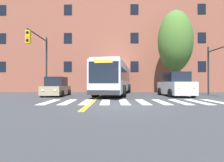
{
  "coord_description": "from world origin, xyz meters",
  "views": [
    {
      "loc": [
        -0.26,
        -9.65,
        1.27
      ],
      "look_at": [
        -0.53,
        8.35,
        1.45
      ],
      "focal_mm": 28.0,
      "sensor_mm": 36.0,
      "label": 1
    }
  ],
  "objects_px": {
    "city_bus": "(115,78)",
    "street_tree_curbside_large": "(175,41)",
    "car_white_far_lane": "(175,85)",
    "car_tan_near_lane": "(57,87)",
    "traffic_light_far_corner": "(40,53)",
    "traffic_light_near_corner": "(217,61)"
  },
  "relations": [
    {
      "from": "city_bus",
      "to": "traffic_light_near_corner",
      "type": "xyz_separation_m",
      "value": [
        9.56,
        -2.56,
        1.54
      ]
    },
    {
      "from": "traffic_light_far_corner",
      "to": "street_tree_curbside_large",
      "type": "xyz_separation_m",
      "value": [
        13.82,
        4.55,
        2.11
      ]
    },
    {
      "from": "street_tree_curbside_large",
      "to": "traffic_light_near_corner",
      "type": "bearing_deg",
      "value": -56.0
    },
    {
      "from": "city_bus",
      "to": "traffic_light_far_corner",
      "type": "distance_m",
      "value": 7.92
    },
    {
      "from": "traffic_light_far_corner",
      "to": "traffic_light_near_corner",
      "type": "bearing_deg",
      "value": 2.53
    },
    {
      "from": "city_bus",
      "to": "street_tree_curbside_large",
      "type": "relative_size",
      "value": 1.31
    },
    {
      "from": "street_tree_curbside_large",
      "to": "traffic_light_far_corner",
      "type": "bearing_deg",
      "value": -161.77
    },
    {
      "from": "car_tan_near_lane",
      "to": "traffic_light_far_corner",
      "type": "bearing_deg",
      "value": -142.77
    },
    {
      "from": "traffic_light_near_corner",
      "to": "traffic_light_far_corner",
      "type": "height_order",
      "value": "traffic_light_far_corner"
    },
    {
      "from": "traffic_light_far_corner",
      "to": "street_tree_curbside_large",
      "type": "bearing_deg",
      "value": 18.23
    },
    {
      "from": "city_bus",
      "to": "traffic_light_far_corner",
      "type": "height_order",
      "value": "traffic_light_far_corner"
    },
    {
      "from": "car_white_far_lane",
      "to": "traffic_light_near_corner",
      "type": "bearing_deg",
      "value": -2.01
    },
    {
      "from": "city_bus",
      "to": "car_tan_near_lane",
      "type": "height_order",
      "value": "city_bus"
    },
    {
      "from": "car_white_far_lane",
      "to": "street_tree_curbside_large",
      "type": "height_order",
      "value": "street_tree_curbside_large"
    },
    {
      "from": "traffic_light_near_corner",
      "to": "car_white_far_lane",
      "type": "bearing_deg",
      "value": 177.99
    },
    {
      "from": "city_bus",
      "to": "traffic_light_far_corner",
      "type": "relative_size",
      "value": 2.17
    },
    {
      "from": "city_bus",
      "to": "car_tan_near_lane",
      "type": "xyz_separation_m",
      "value": [
        -5.62,
        -2.36,
        -0.91
      ]
    },
    {
      "from": "city_bus",
      "to": "car_white_far_lane",
      "type": "xyz_separation_m",
      "value": [
        5.68,
        -2.42,
        -0.67
      ]
    },
    {
      "from": "city_bus",
      "to": "car_white_far_lane",
      "type": "relative_size",
      "value": 2.66
    },
    {
      "from": "city_bus",
      "to": "car_tan_near_lane",
      "type": "relative_size",
      "value": 3.21
    },
    {
      "from": "traffic_light_near_corner",
      "to": "city_bus",
      "type": "bearing_deg",
      "value": 165.0
    },
    {
      "from": "city_bus",
      "to": "car_white_far_lane",
      "type": "height_order",
      "value": "city_bus"
    }
  ]
}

